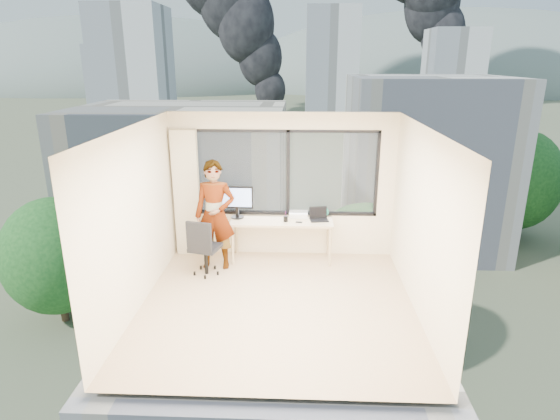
# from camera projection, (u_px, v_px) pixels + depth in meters

# --- Properties ---
(floor) EXTENTS (4.00, 4.00, 0.01)m
(floor) POSITION_uv_depth(u_px,v_px,m) (277.00, 305.00, 6.89)
(floor) COLOR tan
(floor) RESTS_ON ground
(ceiling) EXTENTS (4.00, 4.00, 0.01)m
(ceiling) POSITION_uv_depth(u_px,v_px,m) (277.00, 128.00, 6.09)
(ceiling) COLOR white
(ceiling) RESTS_ON ground
(wall_front) EXTENTS (4.00, 0.01, 2.60)m
(wall_front) POSITION_uv_depth(u_px,v_px,m) (267.00, 289.00, 4.59)
(wall_front) COLOR beige
(wall_front) RESTS_ON ground
(wall_left) EXTENTS (0.01, 4.00, 2.60)m
(wall_left) POSITION_uv_depth(u_px,v_px,m) (135.00, 220.00, 6.58)
(wall_left) COLOR beige
(wall_left) RESTS_ON ground
(wall_right) EXTENTS (0.01, 4.00, 2.60)m
(wall_right) POSITION_uv_depth(u_px,v_px,m) (422.00, 224.00, 6.41)
(wall_right) COLOR beige
(wall_right) RESTS_ON ground
(window_wall) EXTENTS (3.30, 0.16, 1.55)m
(window_wall) POSITION_uv_depth(u_px,v_px,m) (285.00, 173.00, 8.32)
(window_wall) COLOR black
(window_wall) RESTS_ON ground
(curtain) EXTENTS (0.45, 0.14, 2.30)m
(curtain) POSITION_uv_depth(u_px,v_px,m) (187.00, 194.00, 8.40)
(curtain) COLOR beige
(curtain) RESTS_ON floor
(desk) EXTENTS (1.80, 0.60, 0.75)m
(desk) POSITION_uv_depth(u_px,v_px,m) (282.00, 240.00, 8.36)
(desk) COLOR tan
(desk) RESTS_ON floor
(chair) EXTENTS (0.62, 0.62, 1.01)m
(chair) POSITION_uv_depth(u_px,v_px,m) (205.00, 246.00, 7.75)
(chair) COLOR black
(chair) RESTS_ON floor
(person) EXTENTS (0.69, 0.46, 1.88)m
(person) POSITION_uv_depth(u_px,v_px,m) (215.00, 215.00, 7.90)
(person) COLOR #2D2D33
(person) RESTS_ON floor
(monitor) EXTENTS (0.59, 0.14, 0.59)m
(monitor) POSITION_uv_depth(u_px,v_px,m) (237.00, 202.00, 8.28)
(monitor) COLOR black
(monitor) RESTS_ON desk
(game_console) EXTENTS (0.34, 0.29, 0.08)m
(game_console) POSITION_uv_depth(u_px,v_px,m) (298.00, 214.00, 8.42)
(game_console) COLOR white
(game_console) RESTS_ON desk
(laptop) EXTENTS (0.36, 0.38, 0.20)m
(laptop) POSITION_uv_depth(u_px,v_px,m) (319.00, 215.00, 8.19)
(laptop) COLOR black
(laptop) RESTS_ON desk
(cellphone) EXTENTS (0.12, 0.07, 0.01)m
(cellphone) POSITION_uv_depth(u_px,v_px,m) (299.00, 222.00, 8.12)
(cellphone) COLOR black
(cellphone) RESTS_ON desk
(pen_cup) EXTENTS (0.08, 0.08, 0.10)m
(pen_cup) POSITION_uv_depth(u_px,v_px,m) (286.00, 219.00, 8.15)
(pen_cup) COLOR black
(pen_cup) RESTS_ON desk
(handbag) EXTENTS (0.29, 0.22, 0.20)m
(handbag) POSITION_uv_depth(u_px,v_px,m) (322.00, 212.00, 8.36)
(handbag) COLOR #0D5047
(handbag) RESTS_ON desk
(exterior_ground) EXTENTS (400.00, 400.00, 0.04)m
(exterior_ground) POSITION_uv_depth(u_px,v_px,m) (299.00, 127.00, 125.27)
(exterior_ground) COLOR #515B3D
(exterior_ground) RESTS_ON ground
(near_bldg_a) EXTENTS (16.00, 12.00, 14.00)m
(near_bldg_a) POSITION_uv_depth(u_px,v_px,m) (185.00, 194.00, 37.94)
(near_bldg_a) COLOR beige
(near_bldg_a) RESTS_ON exterior_ground
(near_bldg_b) EXTENTS (14.00, 13.00, 16.00)m
(near_bldg_b) POSITION_uv_depth(u_px,v_px,m) (423.00, 164.00, 44.36)
(near_bldg_b) COLOR silver
(near_bldg_b) RESTS_ON exterior_ground
(far_tower_a) EXTENTS (14.00, 14.00, 28.00)m
(far_tower_a) POSITION_uv_depth(u_px,v_px,m) (134.00, 76.00, 98.65)
(far_tower_a) COLOR silver
(far_tower_a) RESTS_ON exterior_ground
(far_tower_b) EXTENTS (13.00, 13.00, 30.00)m
(far_tower_b) POSITION_uv_depth(u_px,v_px,m) (331.00, 69.00, 120.32)
(far_tower_b) COLOR silver
(far_tower_b) RESTS_ON exterior_ground
(far_tower_c) EXTENTS (15.00, 15.00, 26.00)m
(far_tower_c) POSITION_uv_depth(u_px,v_px,m) (452.00, 75.00, 138.40)
(far_tower_c) COLOR silver
(far_tower_c) RESTS_ON exterior_ground
(far_tower_d) EXTENTS (16.00, 14.00, 22.00)m
(far_tower_d) POSITION_uv_depth(u_px,v_px,m) (117.00, 80.00, 152.90)
(far_tower_d) COLOR silver
(far_tower_d) RESTS_ON exterior_ground
(hill_a) EXTENTS (288.00, 216.00, 90.00)m
(hill_a) POSITION_uv_depth(u_px,v_px,m) (126.00, 86.00, 320.37)
(hill_a) COLOR slate
(hill_a) RESTS_ON exterior_ground
(hill_b) EXTENTS (300.00, 220.00, 96.00)m
(hill_b) POSITION_uv_depth(u_px,v_px,m) (451.00, 87.00, 311.21)
(hill_b) COLOR slate
(hill_b) RESTS_ON exterior_ground
(tree_a) EXTENTS (7.00, 7.00, 8.00)m
(tree_a) POSITION_uv_depth(u_px,v_px,m) (57.00, 268.00, 31.55)
(tree_a) COLOR #18481B
(tree_a) RESTS_ON exterior_ground
(tree_b) EXTENTS (7.60, 7.60, 9.00)m
(tree_b) POSITION_uv_depth(u_px,v_px,m) (363.00, 296.00, 26.76)
(tree_b) COLOR #18481B
(tree_b) RESTS_ON exterior_ground
(tree_c) EXTENTS (8.40, 8.40, 10.00)m
(tree_c) POSITION_uv_depth(u_px,v_px,m) (516.00, 190.00, 46.77)
(tree_c) COLOR #18481B
(tree_c) RESTS_ON exterior_ground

